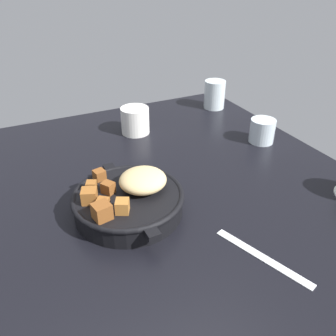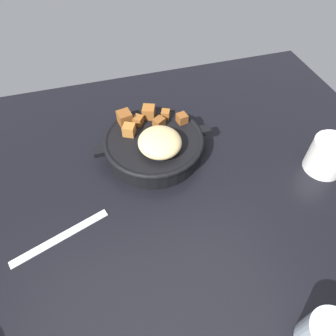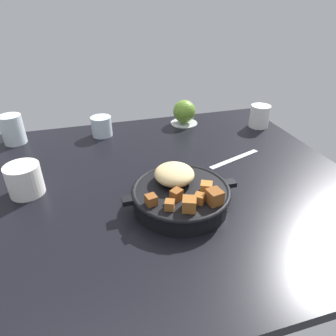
# 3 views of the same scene
# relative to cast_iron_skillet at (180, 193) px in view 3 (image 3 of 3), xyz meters

# --- Properties ---
(ground_plane) EXTENTS (1.05, 0.88, 0.02)m
(ground_plane) POSITION_rel_cast_iron_skillet_xyz_m (-0.03, 0.11, -0.04)
(ground_plane) COLOR black
(cast_iron_skillet) EXTENTS (0.27, 0.23, 0.09)m
(cast_iron_skillet) POSITION_rel_cast_iron_skillet_xyz_m (0.00, 0.00, 0.00)
(cast_iron_skillet) COLOR black
(cast_iron_skillet) RESTS_ON ground_plane
(saucer_plate) EXTENTS (0.10, 0.10, 0.01)m
(saucer_plate) POSITION_rel_cast_iron_skillet_xyz_m (0.17, 0.47, -0.03)
(saucer_plate) COLOR #B7BABF
(saucer_plate) RESTS_ON ground_plane
(red_apple) EXTENTS (0.08, 0.08, 0.08)m
(red_apple) POSITION_rel_cast_iron_skillet_xyz_m (0.17, 0.47, 0.02)
(red_apple) COLOR olive
(red_apple) RESTS_ON saucer_plate
(butter_knife) EXTENTS (0.19, 0.08, 0.00)m
(butter_knife) POSITION_rel_cast_iron_skillet_xyz_m (0.22, 0.16, -0.03)
(butter_knife) COLOR silver
(butter_knife) RESTS_ON ground_plane
(white_creamer_pitcher) EXTENTS (0.07, 0.07, 0.08)m
(white_creamer_pitcher) POSITION_rel_cast_iron_skillet_xyz_m (0.42, 0.37, 0.01)
(white_creamer_pitcher) COLOR white
(white_creamer_pitcher) RESTS_ON ground_plane
(water_glass_short) EXTENTS (0.07, 0.07, 0.07)m
(water_glass_short) POSITION_rel_cast_iron_skillet_xyz_m (-0.14, 0.45, 0.00)
(water_glass_short) COLOR silver
(water_glass_short) RESTS_ON ground_plane
(water_glass_tall) EXTENTS (0.07, 0.07, 0.09)m
(water_glass_tall) POSITION_rel_cast_iron_skillet_xyz_m (-0.42, 0.47, 0.02)
(water_glass_tall) COLOR silver
(water_glass_tall) RESTS_ON ground_plane
(ceramic_mug_white) EXTENTS (0.08, 0.08, 0.08)m
(ceramic_mug_white) POSITION_rel_cast_iron_skillet_xyz_m (-0.35, 0.15, 0.01)
(ceramic_mug_white) COLOR silver
(ceramic_mug_white) RESTS_ON ground_plane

